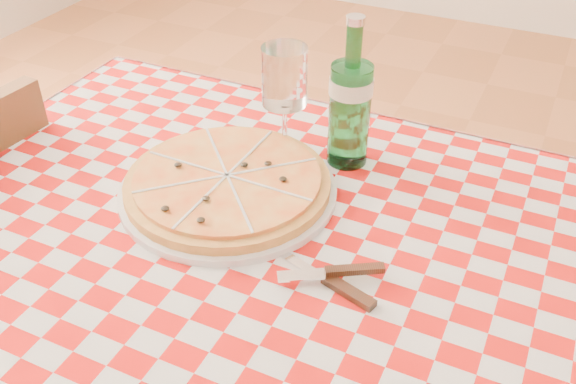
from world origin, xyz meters
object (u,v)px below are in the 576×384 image
at_px(pizza_plate, 228,182).
at_px(wine_glass, 285,102).
at_px(dining_table, 283,295).
at_px(water_bottle, 351,93).

xyz_separation_m(pizza_plate, wine_glass, (0.03, 0.16, 0.08)).
relative_size(dining_table, wine_glass, 5.92).
bearing_deg(water_bottle, wine_glass, -171.09).
height_order(dining_table, wine_glass, wine_glass).
bearing_deg(pizza_plate, dining_table, -31.16).
height_order(pizza_plate, water_bottle, water_bottle).
distance_m(pizza_plate, water_bottle, 0.26).
xyz_separation_m(dining_table, water_bottle, (-0.00, 0.27, 0.23)).
bearing_deg(wine_glass, pizza_plate, -99.78).
bearing_deg(water_bottle, dining_table, -89.92).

